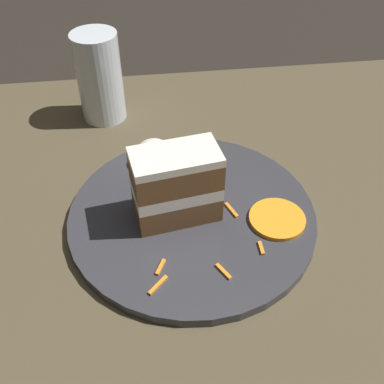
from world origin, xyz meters
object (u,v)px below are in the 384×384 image
object	(u,v)px
cream_dollop	(153,153)
cake_slice	(176,185)
orange_garnish	(277,219)
drinking_glass	(100,83)
plate	(192,215)

from	to	relation	value
cream_dollop	cake_slice	bearing A→B (deg)	101.91
cake_slice	orange_garnish	xyz separation A→B (m)	(-0.11, 0.03, -0.04)
cake_slice	drinking_glass	bearing A→B (deg)	-168.65
cream_dollop	drinking_glass	bearing A→B (deg)	-64.71
cake_slice	orange_garnish	world-z (taller)	cake_slice
drinking_glass	orange_garnish	bearing A→B (deg)	127.22
orange_garnish	drinking_glass	size ratio (longest dim) A/B	0.49
plate	orange_garnish	world-z (taller)	orange_garnish
plate	cake_slice	size ratio (longest dim) A/B	2.85
plate	orange_garnish	distance (m)	0.10
plate	orange_garnish	size ratio (longest dim) A/B	4.46
plate	cream_dollop	xyz separation A→B (m)	(0.04, -0.10, 0.02)
plate	cream_dollop	world-z (taller)	cream_dollop
cake_slice	cream_dollop	world-z (taller)	cake_slice
plate	cake_slice	bearing A→B (deg)	3.73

